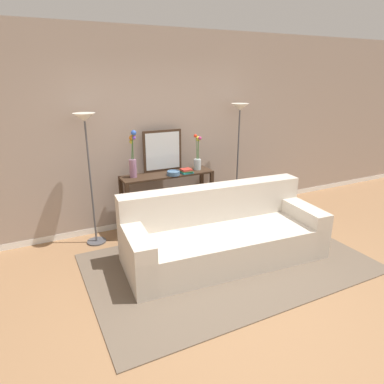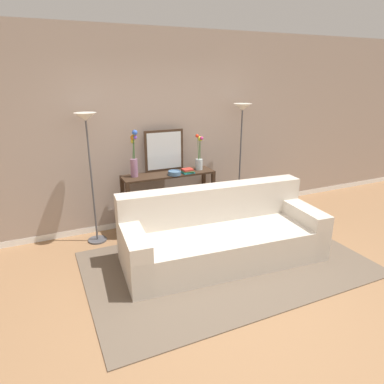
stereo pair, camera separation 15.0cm
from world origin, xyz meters
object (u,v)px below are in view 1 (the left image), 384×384
wall_mirror (163,151)px  vase_short_flowers (197,157)px  vase_tall_flowers (133,157)px  book_row_under_console (145,228)px  console_table (168,191)px  fruit_bowl (173,173)px  floor_lamp_right (239,129)px  couch (222,235)px  book_stack (186,171)px  floor_lamp_left (87,143)px

wall_mirror → vase_short_flowers: size_ratio=1.13×
vase_tall_flowers → book_row_under_console: size_ratio=1.82×
vase_tall_flowers → book_row_under_console: bearing=-22.2°
console_table → book_row_under_console: (-0.39, -0.00, -0.53)m
fruit_bowl → console_table: bearing=111.8°
floor_lamp_right → fruit_bowl: 1.29m
couch → floor_lamp_right: size_ratio=1.40×
floor_lamp_right → couch: bearing=-130.2°
floor_lamp_right → vase_tall_flowers: 1.73m
fruit_bowl → book_row_under_console: fruit_bowl is taller
vase_short_flowers → couch: bearing=-102.1°
book_stack → console_table: bearing=158.8°
floor_lamp_left → fruit_bowl: (1.15, -0.10, -0.51)m
floor_lamp_left → wall_mirror: floor_lamp_left is taller
fruit_bowl → couch: bearing=-78.8°
wall_mirror → console_table: bearing=-89.6°
vase_short_flowers → book_stack: 0.31m
book_row_under_console → console_table: bearing=0.0°
vase_short_flowers → book_row_under_console: bearing=-179.3°
book_stack → fruit_bowl: bearing=-175.6°
vase_short_flowers → console_table: bearing=-178.8°
console_table → vase_tall_flowers: 0.74m
couch → floor_lamp_left: (-1.36, 1.14, 1.09)m
vase_tall_flowers → fruit_bowl: (0.54, -0.16, -0.25)m
floor_lamp_left → floor_lamp_right: (2.32, -0.00, 0.03)m
wall_mirror → book_row_under_console: wall_mirror is taller
vase_short_flowers → floor_lamp_right: bearing=-2.4°
floor_lamp_left → vase_short_flowers: size_ratio=3.28×
wall_mirror → fruit_bowl: wall_mirror is taller
couch → floor_lamp_left: 2.08m
couch → book_stack: book_stack is taller
wall_mirror → couch: bearing=-79.1°
floor_lamp_right → vase_short_flowers: (-0.71, 0.03, -0.38)m
vase_short_flowers → fruit_bowl: vase_short_flowers is taller
floor_lamp_right → fruit_bowl: bearing=-175.1°
wall_mirror → floor_lamp_right: bearing=-8.1°
fruit_bowl → vase_tall_flowers: bearing=163.4°
floor_lamp_left → book_stack: 1.46m
floor_lamp_right → wall_mirror: size_ratio=2.96×
book_stack → book_row_under_console: size_ratio=0.49×
wall_mirror → vase_short_flowers: bearing=-16.0°
console_table → book_row_under_console: size_ratio=3.78×
book_row_under_console → vase_short_flowers: bearing=0.7°
floor_lamp_left → fruit_bowl: size_ratio=9.56×
console_table → book_row_under_console: bearing=-180.0°
floor_lamp_left → fruit_bowl: floor_lamp_left is taller
floor_lamp_left → vase_short_flowers: (1.61, 0.03, -0.36)m
couch → vase_short_flowers: vase_short_flowers is taller
console_table → fruit_bowl: bearing=-68.2°
vase_tall_flowers → book_stack: 0.81m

